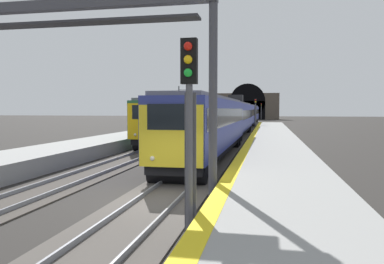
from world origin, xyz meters
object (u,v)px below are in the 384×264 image
(catenary_mast_near, at_px, (179,106))
(railway_signal_near, at_px, (189,121))
(train_adjacent_platform, at_px, (210,115))
(railway_signal_mid, at_px, (255,112))
(railway_signal_far, at_px, (261,110))
(overhead_signal_gantry, at_px, (84,48))
(train_main_approaching, at_px, (241,116))

(catenary_mast_near, bearing_deg, railway_signal_near, -166.41)
(train_adjacent_platform, xyz_separation_m, railway_signal_near, (-48.52, -6.86, 0.63))
(railway_signal_near, relative_size, railway_signal_mid, 1.02)
(railway_signal_mid, distance_m, railway_signal_far, 51.52)
(railway_signal_near, relative_size, overhead_signal_gantry, 0.53)
(railway_signal_near, bearing_deg, train_main_approaching, -177.61)
(train_adjacent_platform, xyz_separation_m, railway_signal_far, (51.50, -6.86, 0.53))
(railway_signal_near, height_order, catenary_mast_near, catenary_mast_near)
(train_adjacent_platform, bearing_deg, railway_signal_mid, 90.64)
(railway_signal_near, xyz_separation_m, overhead_signal_gantry, (3.39, 4.39, 2.37))
(overhead_signal_gantry, bearing_deg, train_adjacent_platform, 3.13)
(railway_signal_far, distance_m, catenary_mast_near, 46.40)
(railway_signal_near, relative_size, catenary_mast_near, 0.68)
(catenary_mast_near, bearing_deg, railway_signal_mid, -117.91)
(railway_signal_far, bearing_deg, overhead_signal_gantry, -2.60)
(train_adjacent_platform, height_order, overhead_signal_gantry, overhead_signal_gantry)
(train_adjacent_platform, bearing_deg, overhead_signal_gantry, 3.92)
(train_main_approaching, distance_m, train_adjacent_platform, 5.47)
(catenary_mast_near, bearing_deg, railway_signal_far, -16.84)
(railway_signal_far, bearing_deg, train_adjacent_platform, -7.59)
(railway_signal_mid, bearing_deg, overhead_signal_gantry, -5.56)
(train_main_approaching, distance_m, railway_signal_far, 53.90)
(train_adjacent_platform, xyz_separation_m, catenary_mast_near, (7.10, 6.58, 1.36))
(railway_signal_mid, xyz_separation_m, overhead_signal_gantry, (-45.11, 4.39, 2.51))
(train_adjacent_platform, bearing_deg, railway_signal_far, 173.20)
(railway_signal_far, height_order, catenary_mast_near, catenary_mast_near)
(train_main_approaching, height_order, train_adjacent_platform, train_adjacent_platform)
(train_adjacent_platform, height_order, railway_signal_far, train_adjacent_platform)
(railway_signal_far, relative_size, catenary_mast_near, 0.68)
(catenary_mast_near, bearing_deg, train_main_approaching, -129.41)
(train_main_approaching, height_order, overhead_signal_gantry, overhead_signal_gantry)
(railway_signal_near, bearing_deg, railway_signal_far, -180.00)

